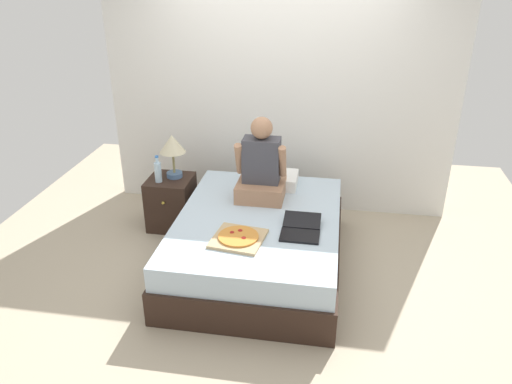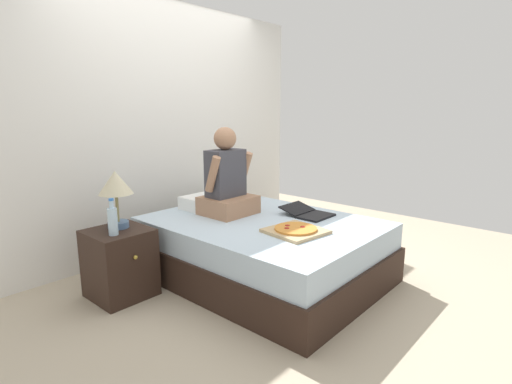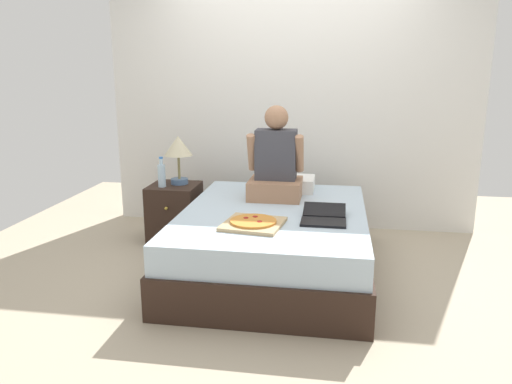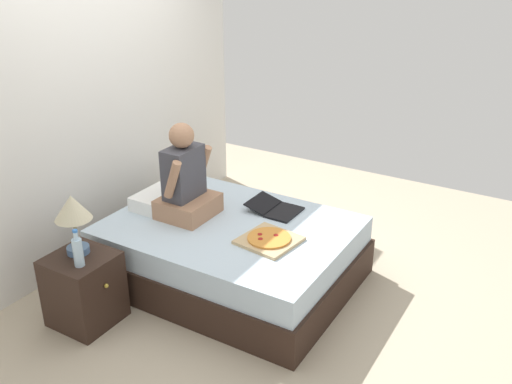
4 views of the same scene
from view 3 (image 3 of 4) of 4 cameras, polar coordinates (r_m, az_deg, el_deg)
ground_plane at (r=4.06m, az=2.02°, el=-9.06°), size 5.67×5.67×0.00m
wall_back at (r=5.07m, az=4.06°, el=10.09°), size 3.67×0.12×2.50m
bed at (r=3.97m, az=2.05°, el=-5.70°), size 1.45×1.93×0.51m
nightstand_left at (r=4.75m, az=-9.25°, el=-2.36°), size 0.44×0.47×0.54m
lamp_on_left_nightstand at (r=4.65m, az=-8.87°, el=4.85°), size 0.26×0.26×0.45m
water_bottle at (r=4.60m, az=-10.73°, el=1.94°), size 0.07×0.07×0.28m
pillow at (r=4.53m, az=3.36°, el=1.00°), size 0.52×0.34×0.12m
person_seated at (r=4.21m, az=2.28°, el=3.17°), size 0.47×0.40×0.78m
laptop at (r=3.66m, az=7.74°, el=-2.94°), size 0.32×0.42×0.07m
pizza_box at (r=3.51m, az=-0.31°, el=-3.57°), size 0.45×0.45×0.05m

